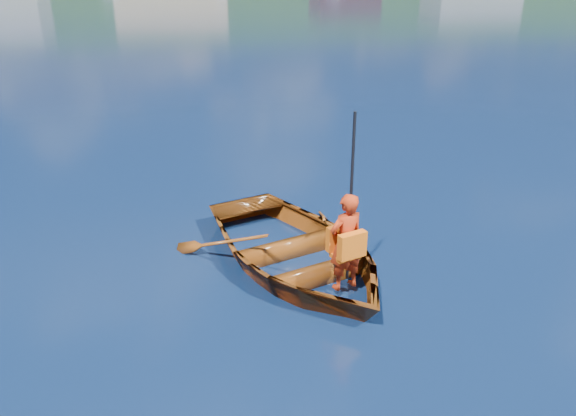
{
  "coord_description": "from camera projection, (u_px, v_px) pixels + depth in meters",
  "views": [
    {
      "loc": [
        -1.73,
        -5.59,
        3.57
      ],
      "look_at": [
        -0.63,
        0.67,
        0.81
      ],
      "focal_mm": 35.0,
      "sensor_mm": 36.0,
      "label": 1
    }
  ],
  "objects": [
    {
      "name": "ground",
      "position": [
        349.0,
        288.0,
        6.75
      ],
      "size": [
        600.0,
        600.0,
        0.0
      ],
      "color": "#0F3049",
      "rests_on": "ground"
    },
    {
      "name": "rowboat",
      "position": [
        294.0,
        250.0,
        7.18
      ],
      "size": [
        3.47,
        4.07,
        0.71
      ],
      "color": "brown",
      "rests_on": "ground"
    },
    {
      "name": "child_paddler",
      "position": [
        346.0,
        242.0,
        6.34
      ],
      "size": [
        0.5,
        0.43,
        2.04
      ],
      "color": "red",
      "rests_on": "ground"
    }
  ]
}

